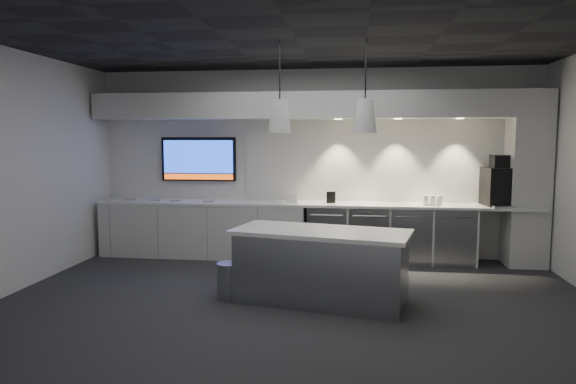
# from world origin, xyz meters

# --- Properties ---
(floor) EXTENTS (7.00, 7.00, 0.00)m
(floor) POSITION_xyz_m (0.00, 0.00, 0.00)
(floor) COLOR #2B2B2D
(floor) RESTS_ON ground
(ceiling) EXTENTS (7.00, 7.00, 0.00)m
(ceiling) POSITION_xyz_m (0.00, 0.00, 3.00)
(ceiling) COLOR black
(ceiling) RESTS_ON wall_back
(wall_back) EXTENTS (7.00, 0.00, 7.00)m
(wall_back) POSITION_xyz_m (0.00, 2.50, 1.50)
(wall_back) COLOR silver
(wall_back) RESTS_ON floor
(wall_front) EXTENTS (7.00, 0.00, 7.00)m
(wall_front) POSITION_xyz_m (0.00, -2.50, 1.50)
(wall_front) COLOR silver
(wall_front) RESTS_ON floor
(wall_left) EXTENTS (0.00, 7.00, 7.00)m
(wall_left) POSITION_xyz_m (-3.50, 0.00, 1.50)
(wall_left) COLOR silver
(wall_left) RESTS_ON floor
(back_counter) EXTENTS (6.80, 0.65, 0.04)m
(back_counter) POSITION_xyz_m (0.00, 2.17, 0.88)
(back_counter) COLOR white
(back_counter) RESTS_ON left_base_cabinets
(left_base_cabinets) EXTENTS (3.30, 0.63, 0.86)m
(left_base_cabinets) POSITION_xyz_m (-1.75, 2.17, 0.43)
(left_base_cabinets) COLOR silver
(left_base_cabinets) RESTS_ON floor
(fridge_unit_a) EXTENTS (0.60, 0.61, 0.85)m
(fridge_unit_a) POSITION_xyz_m (0.25, 2.17, 0.42)
(fridge_unit_a) COLOR gray
(fridge_unit_a) RESTS_ON floor
(fridge_unit_b) EXTENTS (0.60, 0.61, 0.85)m
(fridge_unit_b) POSITION_xyz_m (0.88, 2.17, 0.42)
(fridge_unit_b) COLOR gray
(fridge_unit_b) RESTS_ON floor
(fridge_unit_c) EXTENTS (0.60, 0.61, 0.85)m
(fridge_unit_c) POSITION_xyz_m (1.51, 2.17, 0.42)
(fridge_unit_c) COLOR gray
(fridge_unit_c) RESTS_ON floor
(fridge_unit_d) EXTENTS (0.60, 0.61, 0.85)m
(fridge_unit_d) POSITION_xyz_m (2.14, 2.17, 0.42)
(fridge_unit_d) COLOR gray
(fridge_unit_d) RESTS_ON floor
(backsplash) EXTENTS (4.60, 0.03, 1.30)m
(backsplash) POSITION_xyz_m (1.20, 2.48, 1.55)
(backsplash) COLOR silver
(backsplash) RESTS_ON wall_back
(soffit) EXTENTS (6.90, 0.60, 0.40)m
(soffit) POSITION_xyz_m (0.00, 2.20, 2.40)
(soffit) COLOR silver
(soffit) RESTS_ON wall_back
(column) EXTENTS (0.55, 0.55, 2.60)m
(column) POSITION_xyz_m (3.20, 2.20, 1.30)
(column) COLOR silver
(column) RESTS_ON floor
(wall_tv) EXTENTS (1.25, 0.07, 0.72)m
(wall_tv) POSITION_xyz_m (-1.90, 2.45, 1.56)
(wall_tv) COLOR black
(wall_tv) RESTS_ON wall_back
(island) EXTENTS (2.15, 1.27, 0.85)m
(island) POSITION_xyz_m (0.29, 0.05, 0.43)
(island) COLOR gray
(island) RESTS_ON floor
(bin) EXTENTS (0.32, 0.32, 0.43)m
(bin) POSITION_xyz_m (-0.80, 0.05, 0.21)
(bin) COLOR gray
(bin) RESTS_ON floor
(coffee_machine) EXTENTS (0.47, 0.63, 0.75)m
(coffee_machine) POSITION_xyz_m (2.80, 2.20, 1.21)
(coffee_machine) COLOR black
(coffee_machine) RESTS_ON back_counter
(sign_black) EXTENTS (0.14, 0.05, 0.18)m
(sign_black) POSITION_xyz_m (0.30, 2.16, 0.99)
(sign_black) COLOR black
(sign_black) RESTS_ON back_counter
(sign_white) EXTENTS (0.18, 0.05, 0.14)m
(sign_white) POSITION_xyz_m (-0.29, 2.05, 0.97)
(sign_white) COLOR white
(sign_white) RESTS_ON back_counter
(cup_cluster) EXTENTS (0.28, 0.18, 0.15)m
(cup_cluster) POSITION_xyz_m (1.82, 2.08, 0.97)
(cup_cluster) COLOR white
(cup_cluster) RESTS_ON back_counter
(tray_a) EXTENTS (0.19, 0.19, 0.02)m
(tray_a) POSITION_xyz_m (-2.98, 2.15, 0.91)
(tray_a) COLOR #999999
(tray_a) RESTS_ON back_counter
(tray_b) EXTENTS (0.20, 0.20, 0.02)m
(tray_b) POSITION_xyz_m (-2.52, 2.10, 0.91)
(tray_b) COLOR #999999
(tray_b) RESTS_ON back_counter
(tray_c) EXTENTS (0.17, 0.17, 0.02)m
(tray_c) POSITION_xyz_m (-2.17, 2.10, 0.91)
(tray_c) COLOR #999999
(tray_c) RESTS_ON back_counter
(tray_d) EXTENTS (0.19, 0.19, 0.02)m
(tray_d) POSITION_xyz_m (-1.63, 2.09, 0.91)
(tray_d) COLOR #999999
(tray_d) RESTS_ON back_counter
(pendant_left) EXTENTS (0.26, 0.26, 1.07)m
(pendant_left) POSITION_xyz_m (-0.19, 0.05, 2.15)
(pendant_left) COLOR silver
(pendant_left) RESTS_ON ceiling
(pendant_right) EXTENTS (0.26, 0.26, 1.07)m
(pendant_right) POSITION_xyz_m (0.77, 0.05, 2.15)
(pendant_right) COLOR silver
(pendant_right) RESTS_ON ceiling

